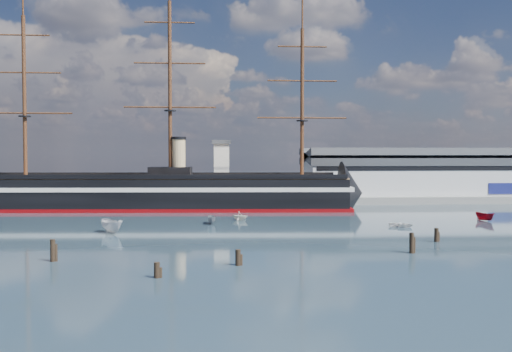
{
  "coord_description": "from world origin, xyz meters",
  "views": [
    {
      "loc": [
        0.64,
        -78.36,
        13.55
      ],
      "look_at": [
        9.3,
        35.0,
        9.0
      ],
      "focal_mm": 40.0,
      "sensor_mm": 36.0,
      "label": 1
    }
  ],
  "objects": [
    {
      "name": "motorboat_e",
      "position": [
        35.21,
        23.54,
        0.0
      ],
      "size": [
        2.57,
        2.85,
        1.29
      ],
      "primitive_type": "imported",
      "rotation": [
        0.0,
        0.0,
        0.91
      ],
      "color": "silver",
      "rests_on": "ground"
    },
    {
      "name": "motorboat_d",
      "position": [
        6.14,
        36.36,
        0.0
      ],
      "size": [
        5.02,
        6.03,
        2.05
      ],
      "primitive_type": "imported",
      "rotation": [
        0.0,
        0.0,
        1.01
      ],
      "color": "silver",
      "rests_on": "ground"
    },
    {
      "name": "piling_extra",
      "position": [
        -5.43,
        -16.35,
        0.0
      ],
      "size": [
        0.64,
        0.64,
        2.41
      ],
      "primitive_type": "cylinder",
      "color": "black",
      "rests_on": "ground"
    },
    {
      "name": "piling_near_mid",
      "position": [
        3.67,
        -10.19,
        0.0
      ],
      "size": [
        0.64,
        0.64,
        2.64
      ],
      "primitive_type": "cylinder",
      "color": "black",
      "rests_on": "ground"
    },
    {
      "name": "piling_near_left",
      "position": [
        -19.32,
        -5.9,
        0.0
      ],
      "size": [
        0.64,
        0.64,
        3.49
      ],
      "primitive_type": "cylinder",
      "color": "black",
      "rests_on": "ground"
    },
    {
      "name": "quay_tower",
      "position": [
        3.0,
        73.0,
        9.75
      ],
      "size": [
        5.0,
        5.0,
        15.0
      ],
      "color": "silver",
      "rests_on": "ground"
    },
    {
      "name": "piling_far_right",
      "position": [
        34.76,
        5.92,
        0.0
      ],
      "size": [
        0.64,
        0.64,
        2.8
      ],
      "primitive_type": "cylinder",
      "color": "black",
      "rests_on": "ground"
    },
    {
      "name": "warehouse",
      "position": [
        58.0,
        80.0,
        7.98
      ],
      "size": [
        63.0,
        21.0,
        11.6
      ],
      "color": "#B7BABC",
      "rests_on": "ground"
    },
    {
      "name": "quay",
      "position": [
        10.0,
        76.0,
        0.0
      ],
      "size": [
        180.0,
        18.0,
        2.0
      ],
      "primitive_type": "cube",
      "color": "slate",
      "rests_on": "ground"
    },
    {
      "name": "motorboat_f",
      "position": [
        55.09,
        31.49,
        0.0
      ],
      "size": [
        5.76,
        3.65,
        2.16
      ],
      "primitive_type": "imported",
      "rotation": [
        0.0,
        0.0,
        0.33
      ],
      "color": "maroon",
      "rests_on": "ground"
    },
    {
      "name": "motorboat_a",
      "position": [
        -16.35,
        19.08,
        0.0
      ],
      "size": [
        7.87,
        6.33,
        3.02
      ],
      "primitive_type": "imported",
      "rotation": [
        0.0,
        0.0,
        0.56
      ],
      "color": "silver",
      "rests_on": "ground"
    },
    {
      "name": "piling_near_right",
      "position": [
        27.51,
        -3.52,
        0.0
      ],
      "size": [
        0.64,
        0.64,
        3.49
      ],
      "primitive_type": "cylinder",
      "color": "black",
      "rests_on": "ground"
    },
    {
      "name": "motorboat_c",
      "position": [
        0.43,
        30.74,
        0.0
      ],
      "size": [
        4.93,
        1.93,
        1.95
      ],
      "primitive_type": "imported",
      "rotation": [
        0.0,
        0.0,
        0.03
      ],
      "color": "slate",
      "rests_on": "ground"
    },
    {
      "name": "ground",
      "position": [
        0.0,
        40.0,
        0.0
      ],
      "size": [
        600.0,
        600.0,
        0.0
      ],
      "primitive_type": "plane",
      "color": "#222F39",
      "rests_on": "ground"
    },
    {
      "name": "warship",
      "position": [
        -13.22,
        60.0,
        4.04
      ],
      "size": [
        113.34,
        21.65,
        53.94
      ],
      "rotation": [
        0.0,
        0.0,
        -0.06
      ],
      "color": "black",
      "rests_on": "ground"
    }
  ]
}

